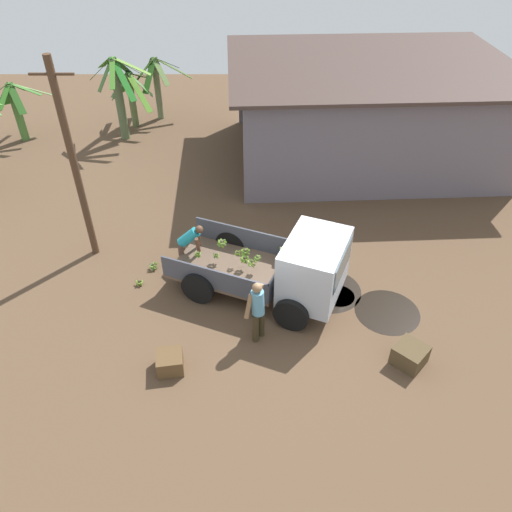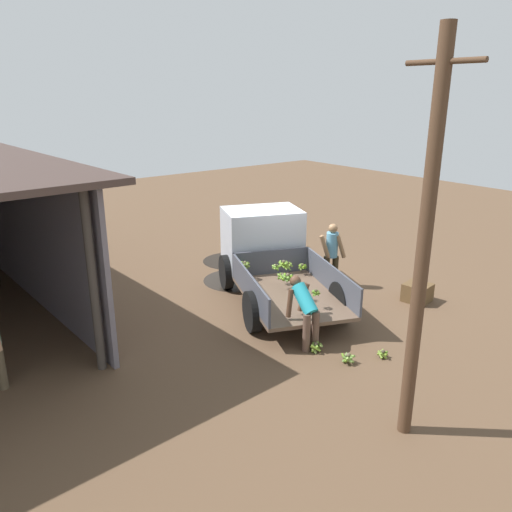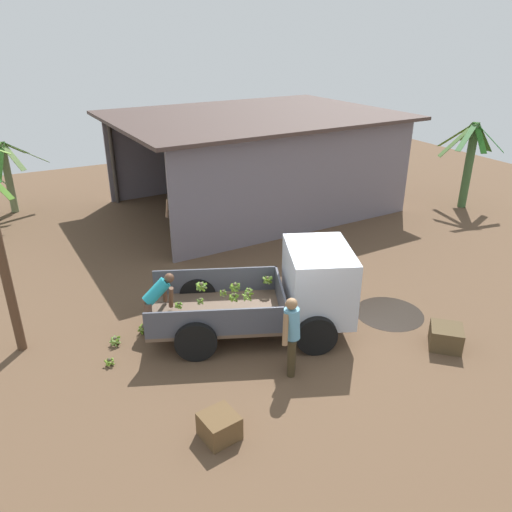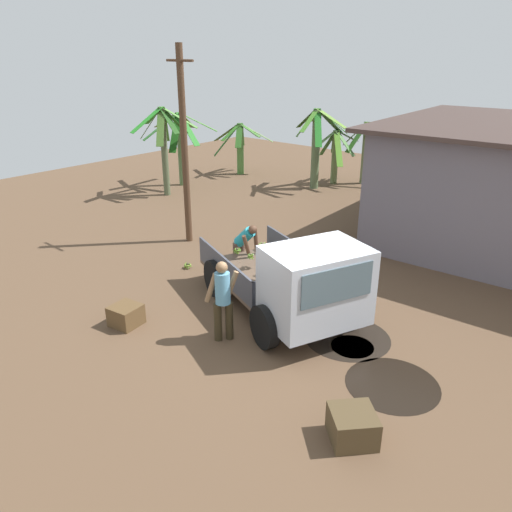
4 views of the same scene
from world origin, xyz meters
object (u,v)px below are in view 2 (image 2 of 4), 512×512
at_px(person_foreground_visitor, 332,252).
at_px(banana_bunch_on_ground_0, 348,358).
at_px(person_worker_loading, 305,308).
at_px(wooden_crate_1, 269,242).
at_px(utility_pole, 424,248).
at_px(banana_bunch_on_ground_1, 316,347).
at_px(cargo_truck, 267,250).
at_px(wooden_crate_0, 417,293).
at_px(banana_bunch_on_ground_2, 383,353).

height_order(person_foreground_visitor, banana_bunch_on_ground_0, person_foreground_visitor).
distance_m(person_worker_loading, wooden_crate_1, 6.41).
height_order(utility_pole, banana_bunch_on_ground_1, utility_pole).
height_order(banana_bunch_on_ground_0, wooden_crate_1, wooden_crate_1).
bearing_deg(cargo_truck, wooden_crate_0, -119.35).
height_order(utility_pole, banana_bunch_on_ground_0, utility_pole).
xyz_separation_m(cargo_truck, banana_bunch_on_ground_2, (-4.15, 0.53, -0.94)).
bearing_deg(utility_pole, person_foreground_visitor, -35.23).
distance_m(person_foreground_visitor, person_worker_loading, 3.31).
xyz_separation_m(person_foreground_visitor, banana_bunch_on_ground_2, (-3.19, 1.88, -0.85)).
distance_m(banana_bunch_on_ground_2, wooden_crate_1, 7.16).
bearing_deg(cargo_truck, wooden_crate_1, -18.18).
bearing_deg(banana_bunch_on_ground_2, banana_bunch_on_ground_0, 68.05).
xyz_separation_m(person_foreground_visitor, wooden_crate_1, (3.45, -0.78, -0.70)).
distance_m(cargo_truck, person_foreground_visitor, 1.66).
xyz_separation_m(cargo_truck, wooden_crate_1, (2.49, -2.13, -0.79)).
distance_m(person_foreground_visitor, banana_bunch_on_ground_1, 3.63).
xyz_separation_m(person_foreground_visitor, banana_bunch_on_ground_0, (-2.92, 2.56, -0.82)).
relative_size(person_foreground_visitor, wooden_crate_0, 2.90).
bearing_deg(wooden_crate_1, banana_bunch_on_ground_1, 148.37).
bearing_deg(banana_bunch_on_ground_2, cargo_truck, -7.31).
relative_size(banana_bunch_on_ground_0, banana_bunch_on_ground_2, 1.29).
xyz_separation_m(banana_bunch_on_ground_0, wooden_crate_0, (0.95, -3.52, 0.10)).
height_order(person_foreground_visitor, banana_bunch_on_ground_1, person_foreground_visitor).
bearing_deg(person_foreground_visitor, person_worker_loading, -20.21).
height_order(cargo_truck, banana_bunch_on_ground_2, cargo_truck).
distance_m(banana_bunch_on_ground_1, wooden_crate_0, 3.71).
bearing_deg(person_worker_loading, wooden_crate_0, -85.99).
xyz_separation_m(person_foreground_visitor, person_worker_loading, (-1.89, 2.72, -0.13)).
relative_size(person_foreground_visitor, person_worker_loading, 1.22).
height_order(utility_pole, person_foreground_visitor, utility_pole).
distance_m(banana_bunch_on_ground_0, wooden_crate_1, 7.19).
xyz_separation_m(person_worker_loading, wooden_crate_1, (5.34, -3.50, -0.57)).
height_order(cargo_truck, wooden_crate_1, cargo_truck).
bearing_deg(banana_bunch_on_ground_0, banana_bunch_on_ground_1, 14.22).
xyz_separation_m(banana_bunch_on_ground_2, wooden_crate_1, (6.64, -2.66, 0.15)).
height_order(cargo_truck, person_foreground_visitor, cargo_truck).
distance_m(cargo_truck, person_worker_loading, 3.17).
relative_size(cargo_truck, banana_bunch_on_ground_2, 23.26).
bearing_deg(banana_bunch_on_ground_0, cargo_truck, -17.36).
height_order(cargo_truck, utility_pole, utility_pole).
bearing_deg(banana_bunch_on_ground_0, wooden_crate_1, -27.67).
bearing_deg(cargo_truck, banana_bunch_on_ground_1, 178.97).
bearing_deg(wooden_crate_0, person_worker_loading, 88.83).
bearing_deg(banana_bunch_on_ground_0, wooden_crate_0, -74.85).
bearing_deg(person_worker_loading, banana_bunch_on_ground_1, -176.63).
bearing_deg(person_foreground_visitor, banana_bunch_on_ground_1, -15.54).
height_order(person_worker_loading, banana_bunch_on_ground_2, person_worker_loading).
height_order(cargo_truck, banana_bunch_on_ground_0, cargo_truck).
xyz_separation_m(cargo_truck, person_foreground_visitor, (-0.96, -1.35, -0.10)).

